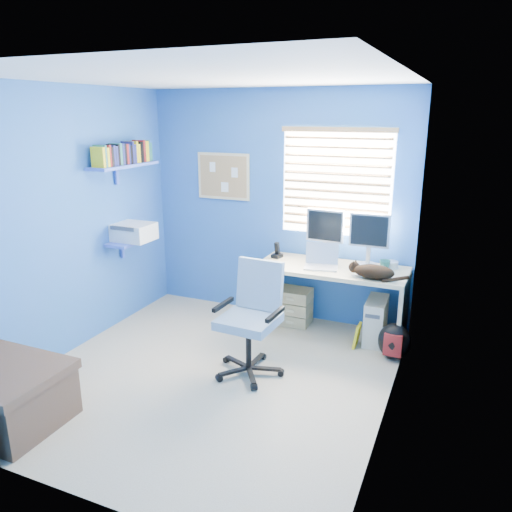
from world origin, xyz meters
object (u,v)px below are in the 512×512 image
at_px(laptop, 321,257).
at_px(office_chair, 251,333).
at_px(cat, 374,272).
at_px(tower_pc, 376,320).
at_px(desk, 330,301).

distance_m(laptop, office_chair, 1.12).
xyz_separation_m(cat, tower_pc, (0.01, 0.23, -0.58)).
relative_size(tower_pc, office_chair, 0.45).
height_order(cat, tower_pc, cat).
bearing_deg(tower_pc, office_chair, -132.83).
relative_size(desk, tower_pc, 3.34).
distance_m(tower_pc, office_chair, 1.40).
xyz_separation_m(desk, tower_pc, (0.47, 0.02, -0.14)).
bearing_deg(cat, desk, 166.67).
xyz_separation_m(laptop, tower_pc, (0.56, 0.10, -0.62)).
bearing_deg(laptop, tower_pc, -2.14).
xyz_separation_m(desk, office_chair, (-0.44, -1.03, 0.00)).
relative_size(desk, cat, 3.95).
height_order(tower_pc, office_chair, office_chair).
bearing_deg(office_chair, laptop, 70.01).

